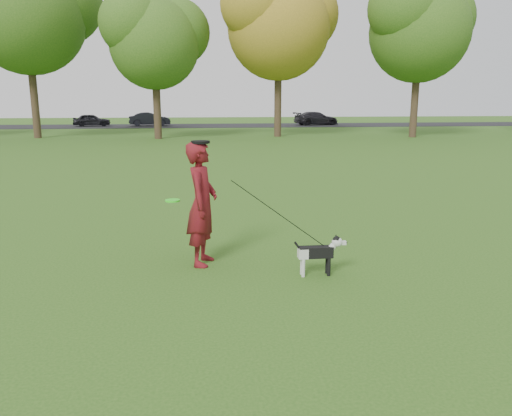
{
  "coord_description": "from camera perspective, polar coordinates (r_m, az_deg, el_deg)",
  "views": [
    {
      "loc": [
        -1.18,
        -7.66,
        2.68
      ],
      "look_at": [
        -0.35,
        0.02,
        0.95
      ],
      "focal_mm": 35.0,
      "sensor_mm": 36.0,
      "label": 1
    }
  ],
  "objects": [
    {
      "name": "car_mid",
      "position": [
        47.94,
        -12.05,
        9.9
      ],
      "size": [
        3.87,
        1.69,
        1.24
      ],
      "primitive_type": "imported",
      "rotation": [
        0.0,
        0.0,
        1.67
      ],
      "color": "black",
      "rests_on": "road"
    },
    {
      "name": "ground",
      "position": [
        8.2,
        2.47,
        -6.47
      ],
      "size": [
        120.0,
        120.0,
        0.0
      ],
      "primitive_type": "plane",
      "color": "#285116",
      "rests_on": "ground"
    },
    {
      "name": "tree_row",
      "position": [
        34.05,
        -6.97,
        20.5
      ],
      "size": [
        51.74,
        8.86,
        12.01
      ],
      "color": "#38281C",
      "rests_on": "ground"
    },
    {
      "name": "car_left",
      "position": [
        48.74,
        -18.26,
        9.52
      ],
      "size": [
        3.45,
        1.77,
        1.12
      ],
      "primitive_type": "imported",
      "rotation": [
        0.0,
        0.0,
        1.71
      ],
      "color": "black",
      "rests_on": "road"
    },
    {
      "name": "car_right",
      "position": [
        48.95,
        6.9,
        10.14
      ],
      "size": [
        4.55,
        2.54,
        1.25
      ],
      "primitive_type": "imported",
      "rotation": [
        0.0,
        0.0,
        1.77
      ],
      "color": "black",
      "rests_on": "road"
    },
    {
      "name": "road",
      "position": [
        47.75,
        -4.8,
        9.36
      ],
      "size": [
        120.0,
        7.0,
        0.02
      ],
      "primitive_type": "cube",
      "color": "black",
      "rests_on": "ground"
    },
    {
      "name": "man",
      "position": [
        8.02,
        -6.2,
        0.47
      ],
      "size": [
        0.63,
        0.82,
        2.0
      ],
      "primitive_type": "imported",
      "rotation": [
        0.0,
        0.0,
        1.34
      ],
      "color": "maroon",
      "rests_on": "ground"
    },
    {
      "name": "man_held_items",
      "position": [
        7.74,
        2.52,
        -0.62
      ],
      "size": [
        2.46,
        0.88,
        1.59
      ],
      "color": "#33FF20",
      "rests_on": "ground"
    },
    {
      "name": "dog",
      "position": [
        7.67,
        7.3,
        -4.9
      ],
      "size": [
        0.83,
        0.17,
        0.63
      ],
      "color": "black",
      "rests_on": "ground"
    }
  ]
}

